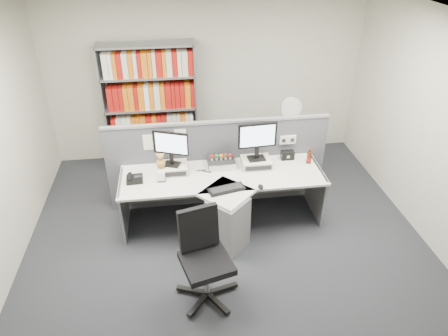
{
  "coord_description": "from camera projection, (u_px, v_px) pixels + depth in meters",
  "views": [
    {
      "loc": [
        -0.57,
        -3.56,
        3.51
      ],
      "look_at": [
        0.0,
        0.65,
        0.92
      ],
      "focal_mm": 32.82,
      "sensor_mm": 36.0,
      "label": 1
    }
  ],
  "objects": [
    {
      "name": "figurines",
      "position": [
        221.0,
        156.0,
        5.34
      ],
      "size": [
        0.29,
        0.05,
        0.09
      ],
      "color": "beige",
      "rests_on": "desktop_pc"
    },
    {
      "name": "office_chair",
      "position": [
        204.0,
        254.0,
        4.23
      ],
      "size": [
        0.68,
        0.66,
        1.02
      ],
      "color": "silver",
      "rests_on": "ground"
    },
    {
      "name": "plush_toy",
      "position": [
        161.0,
        162.0,
        5.14
      ],
      "size": [
        0.12,
        0.12,
        0.2
      ],
      "color": "#B3853B",
      "rests_on": "monitor_riser_left"
    },
    {
      "name": "desk_phone",
      "position": [
        134.0,
        179.0,
        5.08
      ],
      "size": [
        0.21,
        0.19,
        0.09
      ],
      "color": "black",
      "rests_on": "desk"
    },
    {
      "name": "keyboard",
      "position": [
        226.0,
        189.0,
        4.92
      ],
      "size": [
        0.47,
        0.27,
        0.03
      ],
      "color": "black",
      "rests_on": "desk"
    },
    {
      "name": "cola_bottle",
      "position": [
        309.0,
        158.0,
        5.43
      ],
      "size": [
        0.07,
        0.07,
        0.22
      ],
      "color": "#3F190A",
      "rests_on": "desk"
    },
    {
      "name": "desk_calendar",
      "position": [
        161.0,
        178.0,
        5.07
      ],
      "size": [
        0.1,
        0.08,
        0.12
      ],
      "color": "black",
      "rests_on": "desk"
    },
    {
      "name": "monitor_left",
      "position": [
        171.0,
        146.0,
        5.09
      ],
      "size": [
        0.44,
        0.21,
        0.47
      ],
      "color": "black",
      "rests_on": "monitor_riser_left"
    },
    {
      "name": "ground",
      "position": [
        231.0,
        261.0,
        4.91
      ],
      "size": [
        5.5,
        5.5,
        0.0
      ],
      "primitive_type": "plane",
      "color": "#2C2E34",
      "rests_on": "ground"
    },
    {
      "name": "desktop_pc",
      "position": [
        221.0,
        162.0,
        5.4
      ],
      "size": [
        0.35,
        0.31,
        0.09
      ],
      "color": "black",
      "rests_on": "desk"
    },
    {
      "name": "monitor_riser_right",
      "position": [
        256.0,
        162.0,
        5.39
      ],
      "size": [
        0.38,
        0.31,
        0.1
      ],
      "color": "beige",
      "rests_on": "desk"
    },
    {
      "name": "monitor_right",
      "position": [
        257.0,
        138.0,
        5.2
      ],
      "size": [
        0.5,
        0.17,
        0.51
      ],
      "color": "black",
      "rests_on": "monitor_riser_right"
    },
    {
      "name": "filing_cabinet",
      "position": [
        287.0,
        150.0,
        6.55
      ],
      "size": [
        0.45,
        0.61,
        0.7
      ],
      "color": "gray",
      "rests_on": "ground"
    },
    {
      "name": "partition",
      "position": [
        219.0,
        162.0,
        5.63
      ],
      "size": [
        3.0,
        0.08,
        1.27
      ],
      "color": "#50515B",
      "rests_on": "ground"
    },
    {
      "name": "mouse",
      "position": [
        261.0,
        187.0,
        4.95
      ],
      "size": [
        0.06,
        0.1,
        0.04
      ],
      "primitive_type": "ellipsoid",
      "color": "black",
      "rests_on": "desk"
    },
    {
      "name": "shelving_unit",
      "position": [
        151.0,
        109.0,
        6.36
      ],
      "size": [
        1.41,
        0.4,
        2.0
      ],
      "color": "gray",
      "rests_on": "ground"
    },
    {
      "name": "desk",
      "position": [
        225.0,
        202.0,
        5.17
      ],
      "size": [
        2.6,
        1.2,
        0.72
      ],
      "color": "silver",
      "rests_on": "ground"
    },
    {
      "name": "monitor_riser_left",
      "position": [
        172.0,
        168.0,
        5.26
      ],
      "size": [
        0.38,
        0.31,
        0.1
      ],
      "color": "beige",
      "rests_on": "desk"
    },
    {
      "name": "speaker",
      "position": [
        287.0,
        155.0,
        5.54
      ],
      "size": [
        0.17,
        0.1,
        0.12
      ],
      "primitive_type": "cube",
      "color": "black",
      "rests_on": "desk"
    },
    {
      "name": "desk_fan",
      "position": [
        291.0,
        110.0,
        6.19
      ],
      "size": [
        0.32,
        0.19,
        0.55
      ],
      "color": "white",
      "rests_on": "filing_cabinet"
    },
    {
      "name": "room_shell",
      "position": [
        233.0,
        126.0,
        3.97
      ],
      "size": [
        5.04,
        5.54,
        2.72
      ],
      "color": "beige",
      "rests_on": "ground"
    }
  ]
}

